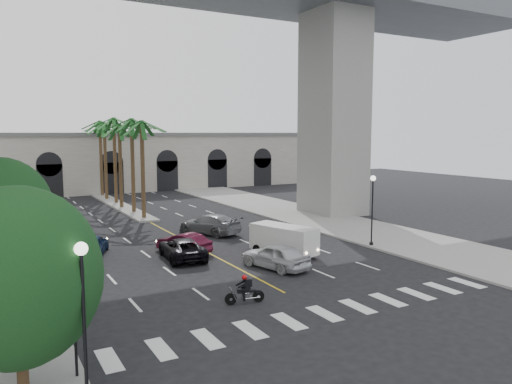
{
  "coord_description": "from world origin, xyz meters",
  "views": [
    {
      "loc": [
        -13.79,
        -19.76,
        8.47
      ],
      "look_at": [
        0.45,
        6.0,
        4.97
      ],
      "focal_mm": 35.0,
      "sensor_mm": 36.0,
      "label": 1
    }
  ],
  "objects_px": {
    "car_d": "(209,224)",
    "pedestrian_a": "(27,320)",
    "traffic_signal_near": "(74,310)",
    "car_c": "(182,248)",
    "lamp_post_left_far": "(25,213)",
    "motorcycle_rider": "(246,290)",
    "lamp_post_right": "(372,204)",
    "traffic_signal_far": "(58,279)",
    "car_b": "(184,243)",
    "lamp_post_left_near": "(84,313)",
    "cargo_van": "(284,239)",
    "car_e": "(93,245)",
    "car_a": "(276,256)",
    "pedestrian_b": "(46,295)"
  },
  "relations": [
    {
      "from": "car_d",
      "to": "pedestrian_a",
      "type": "height_order",
      "value": "pedestrian_a"
    },
    {
      "from": "traffic_signal_near",
      "to": "car_c",
      "type": "height_order",
      "value": "traffic_signal_near"
    },
    {
      "from": "lamp_post_left_far",
      "to": "motorcycle_rider",
      "type": "distance_m",
      "value": 17.11
    },
    {
      "from": "lamp_post_left_far",
      "to": "lamp_post_right",
      "type": "xyz_separation_m",
      "value": [
        22.8,
        -8.0,
        0.0
      ]
    },
    {
      "from": "traffic_signal_far",
      "to": "car_b",
      "type": "bearing_deg",
      "value": 49.68
    },
    {
      "from": "lamp_post_right",
      "to": "car_b",
      "type": "bearing_deg",
      "value": 158.62
    },
    {
      "from": "lamp_post_left_near",
      "to": "traffic_signal_far",
      "type": "distance_m",
      "value": 6.54
    },
    {
      "from": "car_c",
      "to": "cargo_van",
      "type": "bearing_deg",
      "value": 165.12
    },
    {
      "from": "lamp_post_left_far",
      "to": "lamp_post_right",
      "type": "distance_m",
      "value": 24.16
    },
    {
      "from": "lamp_post_left_near",
      "to": "traffic_signal_far",
      "type": "xyz_separation_m",
      "value": [
        0.1,
        6.5,
        -0.71
      ]
    },
    {
      "from": "car_d",
      "to": "car_e",
      "type": "height_order",
      "value": "car_d"
    },
    {
      "from": "lamp_post_right",
      "to": "traffic_signal_far",
      "type": "xyz_separation_m",
      "value": [
        -22.7,
        -6.5,
        -0.71
      ]
    },
    {
      "from": "lamp_post_right",
      "to": "pedestrian_a",
      "type": "bearing_deg",
      "value": -165.04
    },
    {
      "from": "lamp_post_left_far",
      "to": "car_e",
      "type": "relative_size",
      "value": 1.27
    },
    {
      "from": "car_a",
      "to": "car_c",
      "type": "relative_size",
      "value": 0.91
    },
    {
      "from": "lamp_post_right",
      "to": "traffic_signal_near",
      "type": "relative_size",
      "value": 1.47
    },
    {
      "from": "car_e",
      "to": "lamp_post_right",
      "type": "bearing_deg",
      "value": 179.3
    },
    {
      "from": "traffic_signal_near",
      "to": "pedestrian_b",
      "type": "height_order",
      "value": "traffic_signal_near"
    },
    {
      "from": "motorcycle_rider",
      "to": "pedestrian_b",
      "type": "xyz_separation_m",
      "value": [
        -8.92,
        2.67,
        0.41
      ]
    },
    {
      "from": "traffic_signal_far",
      "to": "lamp_post_right",
      "type": "bearing_deg",
      "value": 15.98
    },
    {
      "from": "traffic_signal_far",
      "to": "motorcycle_rider",
      "type": "distance_m",
      "value": 8.91
    },
    {
      "from": "motorcycle_rider",
      "to": "car_d",
      "type": "xyz_separation_m",
      "value": [
        5.35,
        16.74,
        0.17
      ]
    },
    {
      "from": "lamp_post_right",
      "to": "traffic_signal_near",
      "type": "height_order",
      "value": "lamp_post_right"
    },
    {
      "from": "motorcycle_rider",
      "to": "car_d",
      "type": "distance_m",
      "value": 17.57
    },
    {
      "from": "traffic_signal_far",
      "to": "cargo_van",
      "type": "distance_m",
      "value": 17.37
    },
    {
      "from": "car_a",
      "to": "cargo_van",
      "type": "bearing_deg",
      "value": -146.89
    },
    {
      "from": "pedestrian_a",
      "to": "traffic_signal_far",
      "type": "bearing_deg",
      "value": 4.44
    },
    {
      "from": "lamp_post_left_far",
      "to": "car_b",
      "type": "bearing_deg",
      "value": -16.6
    },
    {
      "from": "cargo_van",
      "to": "lamp_post_right",
      "type": "bearing_deg",
      "value": -25.56
    },
    {
      "from": "car_d",
      "to": "traffic_signal_far",
      "type": "bearing_deg",
      "value": 25.85
    },
    {
      "from": "lamp_post_left_near",
      "to": "pedestrian_a",
      "type": "height_order",
      "value": "lamp_post_left_near"
    },
    {
      "from": "lamp_post_left_far",
      "to": "traffic_signal_near",
      "type": "bearing_deg",
      "value": -89.69
    },
    {
      "from": "lamp_post_left_far",
      "to": "cargo_van",
      "type": "distance_m",
      "value": 17.35
    },
    {
      "from": "car_c",
      "to": "pedestrian_b",
      "type": "xyz_separation_m",
      "value": [
        -9.29,
        -7.25,
        0.35
      ]
    },
    {
      "from": "lamp_post_left_far",
      "to": "car_a",
      "type": "relative_size",
      "value": 1.14
    },
    {
      "from": "lamp_post_right",
      "to": "cargo_van",
      "type": "bearing_deg",
      "value": 172.2
    },
    {
      "from": "car_c",
      "to": "car_a",
      "type": "bearing_deg",
      "value": 135.99
    },
    {
      "from": "traffic_signal_far",
      "to": "car_e",
      "type": "xyz_separation_m",
      "value": [
        4.03,
        14.12,
        -1.79
      ]
    },
    {
      "from": "car_c",
      "to": "cargo_van",
      "type": "height_order",
      "value": "cargo_van"
    },
    {
      "from": "car_b",
      "to": "car_e",
      "type": "distance_m",
      "value": 6.32
    },
    {
      "from": "lamp_post_left_near",
      "to": "lamp_post_right",
      "type": "xyz_separation_m",
      "value": [
        22.8,
        13.0,
        0.0
      ]
    },
    {
      "from": "lamp_post_left_far",
      "to": "car_c",
      "type": "height_order",
      "value": "lamp_post_left_far"
    },
    {
      "from": "lamp_post_right",
      "to": "pedestrian_a",
      "type": "relative_size",
      "value": 3.16
    },
    {
      "from": "traffic_signal_far",
      "to": "car_a",
      "type": "distance_m",
      "value": 14.32
    },
    {
      "from": "cargo_van",
      "to": "motorcycle_rider",
      "type": "bearing_deg",
      "value": -150.76
    },
    {
      "from": "lamp_post_left_near",
      "to": "car_c",
      "type": "height_order",
      "value": "lamp_post_left_near"
    },
    {
      "from": "car_d",
      "to": "cargo_van",
      "type": "relative_size",
      "value": 1.11
    },
    {
      "from": "cargo_van",
      "to": "pedestrian_a",
      "type": "xyz_separation_m",
      "value": [
        -16.83,
        -7.36,
        -0.16
      ]
    },
    {
      "from": "pedestrian_a",
      "to": "pedestrian_b",
      "type": "xyz_separation_m",
      "value": [
        1.0,
        2.62,
        0.08
      ]
    },
    {
      "from": "car_c",
      "to": "car_d",
      "type": "relative_size",
      "value": 0.9
    }
  ]
}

